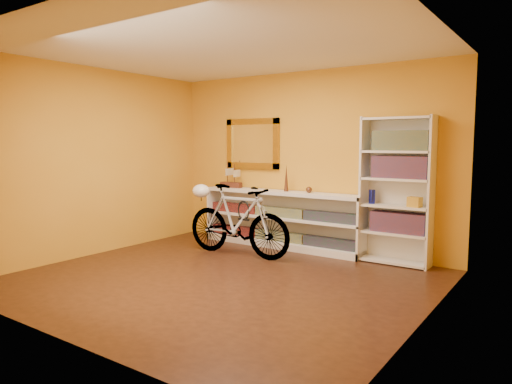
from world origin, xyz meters
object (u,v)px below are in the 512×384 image
Objects in this scene: console_unit at (281,219)px; bicycle at (238,220)px; bookcase at (396,191)px; helmet at (201,191)px.

bicycle is at bearing -104.50° from console_unit.
bookcase is 1.13× the size of bicycle.
bicycle is at bearing 2.24° from helmet.
bicycle is (-1.92, -0.82, -0.46)m from bookcase.
console_unit is 0.82m from bicycle.
console_unit is 1.80m from bookcase.
bookcase is 7.39× the size of helmet.
bicycle is 6.54× the size of helmet.
bookcase reaches higher than console_unit.
console_unit is 1.37× the size of bookcase.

